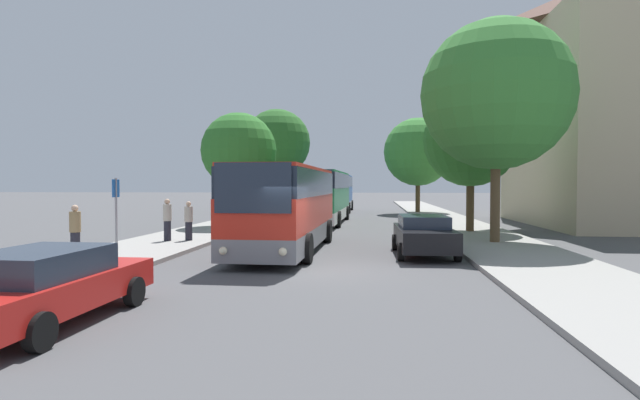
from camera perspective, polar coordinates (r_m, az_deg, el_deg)
name	(u,v)px	position (r m, az deg, el deg)	size (l,w,h in m)	color
ground_plane	(311,270)	(15.07, -1.06, -8.01)	(300.00, 300.00, 0.00)	#4C4C4F
sidewalk_left	(90,264)	(17.35, -24.83, -6.63)	(4.00, 120.00, 0.15)	gray
sidewalk_right	(555,272)	(15.81, 25.24, -7.44)	(4.00, 120.00, 0.15)	gray
bus_front	(287,206)	(19.26, -3.80, -0.74)	(2.95, 10.34, 3.21)	gray
bus_middle	(325,196)	(33.20, 0.53, 0.48)	(2.93, 11.83, 3.42)	silver
bus_rear	(338,192)	(47.56, 2.02, 0.89)	(2.74, 10.22, 3.48)	silver
parked_car_left_curb	(44,285)	(10.50, -28.98, -8.45)	(2.16, 4.72, 1.39)	red
parked_car_right_near	(424,234)	(18.43, 11.77, -3.86)	(2.15, 4.58, 1.44)	black
bus_stop_sign	(116,208)	(18.19, -22.28, -0.82)	(0.08, 0.45, 2.64)	gray
pedestrian_waiting_near	(189,221)	(22.32, -14.78, -2.30)	(0.36, 0.36, 1.69)	#23232D
pedestrian_waiting_far	(75,231)	(18.56, -26.19, -3.15)	(0.36, 0.36, 1.74)	#23232D
pedestrian_walking_back	(167,220)	(22.35, -17.05, -2.15)	(0.36, 0.36, 1.81)	#23232D
tree_left_near	(277,143)	(47.39, -4.94, 6.53)	(6.29, 6.29, 9.53)	#513D23
tree_left_far	(239,151)	(29.74, -9.26, 5.60)	(4.40, 4.40, 6.64)	#513D23
tree_right_near	(418,152)	(44.94, 11.14, 5.41)	(6.00, 6.00, 8.32)	#513D23
tree_right_mid	(471,140)	(27.17, 16.84, 6.59)	(4.87, 4.87, 7.18)	#513D23
tree_right_far	(496,95)	(22.54, 19.50, 11.24)	(6.27, 6.27, 9.31)	brown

